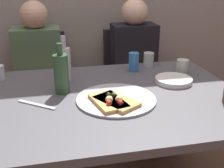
{
  "coord_description": "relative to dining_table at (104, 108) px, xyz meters",
  "views": [
    {
      "loc": [
        -0.24,
        -1.32,
        1.36
      ],
      "look_at": [
        0.05,
        0.03,
        0.8
      ],
      "focal_mm": 44.75,
      "sensor_mm": 36.0,
      "label": 1
    }
  ],
  "objects": [
    {
      "name": "guest_in_beanie",
      "position": [
        0.41,
        0.76,
        -0.04
      ],
      "size": [
        0.36,
        0.56,
        1.17
      ],
      "rotation": [
        0.0,
        0.0,
        3.14
      ],
      "color": "black",
      "rests_on": "ground_plane"
    },
    {
      "name": "soda_can",
      "position": [
        0.26,
        0.36,
        0.14
      ],
      "size": [
        0.07,
        0.07,
        0.12
      ],
      "primitive_type": "cylinder",
      "color": "#337AC1",
      "rests_on": "dining_table"
    },
    {
      "name": "dining_table",
      "position": [
        0.0,
        0.0,
        0.0
      ],
      "size": [
        1.48,
        1.02,
        0.75
      ],
      "color": "#4C4C51",
      "rests_on": "ground_plane"
    },
    {
      "name": "pizza_slice_extra",
      "position": [
        -0.0,
        -0.12,
        0.1
      ],
      "size": [
        0.18,
        0.24,
        0.05
      ],
      "color": "tan",
      "rests_on": "pizza_tray"
    },
    {
      "name": "pizza_slice_last",
      "position": [
        0.04,
        -0.13,
        0.1
      ],
      "size": [
        0.22,
        0.26,
        0.05
      ],
      "color": "tan",
      "rests_on": "pizza_tray"
    },
    {
      "name": "tumbler_near",
      "position": [
        0.55,
        0.24,
        0.12
      ],
      "size": [
        0.08,
        0.08,
        0.09
      ],
      "primitive_type": "cylinder",
      "color": "#B7C6BC",
      "rests_on": "dining_table"
    },
    {
      "name": "wine_glass",
      "position": [
        0.4,
        0.44,
        0.12
      ],
      "size": [
        0.07,
        0.07,
        0.09
      ],
      "primitive_type": "cylinder",
      "color": "#B7C6BC",
      "rests_on": "dining_table"
    },
    {
      "name": "guest_in_sweater",
      "position": [
        -0.37,
        0.76,
        -0.04
      ],
      "size": [
        0.36,
        0.56,
        1.17
      ],
      "rotation": [
        0.0,
        0.0,
        3.14
      ],
      "color": "#4C6B47",
      "rests_on": "ground_plane"
    },
    {
      "name": "table_knife",
      "position": [
        -0.34,
        -0.04,
        0.08
      ],
      "size": [
        0.19,
        0.15,
        0.01
      ],
      "primitive_type": "cube",
      "rotation": [
        0.0,
        0.0,
        2.49
      ],
      "color": "#B7B7BC",
      "rests_on": "dining_table"
    },
    {
      "name": "wine_bottle",
      "position": [
        -0.19,
        0.26,
        0.18
      ],
      "size": [
        0.07,
        0.07,
        0.27
      ],
      "color": "#B2BCC1",
      "rests_on": "dining_table"
    },
    {
      "name": "water_bottle",
      "position": [
        -0.21,
        0.09,
        0.19
      ],
      "size": [
        0.08,
        0.08,
        0.27
      ],
      "color": "#2D5133",
      "rests_on": "dining_table"
    },
    {
      "name": "chair_left",
      "position": [
        -0.37,
        0.91,
        -0.16
      ],
      "size": [
        0.44,
        0.44,
        0.9
      ],
      "rotation": [
        0.0,
        0.0,
        3.14
      ],
      "color": "black",
      "rests_on": "ground_plane"
    },
    {
      "name": "chair_right",
      "position": [
        0.41,
        0.91,
        -0.16
      ],
      "size": [
        0.44,
        0.44,
        0.9
      ],
      "rotation": [
        0.0,
        0.0,
        3.14
      ],
      "color": "black",
      "rests_on": "ground_plane"
    },
    {
      "name": "pizza_tray",
      "position": [
        0.05,
        -0.07,
        0.08
      ],
      "size": [
        0.41,
        0.41,
        0.01
      ],
      "primitive_type": "cylinder",
      "color": "#ADADB2",
      "rests_on": "dining_table"
    },
    {
      "name": "plate_stack",
      "position": [
        0.44,
        0.1,
        0.09
      ],
      "size": [
        0.22,
        0.22,
        0.03
      ],
      "primitive_type": "cylinder",
      "color": "white",
      "rests_on": "dining_table"
    }
  ]
}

